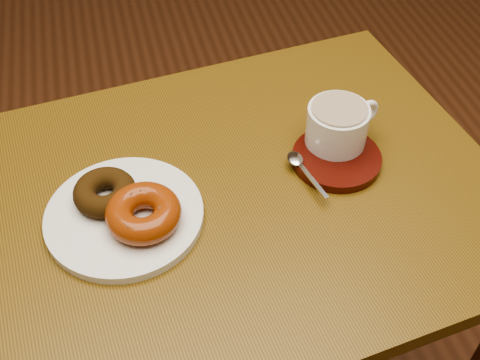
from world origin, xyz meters
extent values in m
plane|color=brown|center=(0.00, 0.00, 0.00)|extent=(6.00, 6.00, 0.00)
cube|color=brown|center=(-0.05, -0.16, 0.76)|extent=(0.90, 0.72, 0.03)
cylinder|color=#442013|center=(-0.45, 0.07, 0.37)|extent=(0.05, 0.05, 0.75)
cylinder|color=#442013|center=(0.29, 0.16, 0.37)|extent=(0.05, 0.05, 0.75)
cylinder|color=white|center=(-0.20, -0.17, 0.79)|extent=(0.29, 0.29, 0.01)
torus|color=#34200A|center=(-0.23, -0.14, 0.81)|extent=(0.10, 0.10, 0.03)
torus|color=#85360E|center=(-0.18, -0.20, 0.81)|extent=(0.14, 0.14, 0.04)
cube|color=#4A2C18|center=(-0.14, -0.20, 0.83)|extent=(0.01, 0.00, 0.00)
cube|color=#4A2C18|center=(-0.15, -0.18, 0.83)|extent=(0.01, 0.01, 0.00)
cube|color=#4A2C18|center=(-0.16, -0.17, 0.83)|extent=(0.01, 0.01, 0.00)
cube|color=#4A2C18|center=(-0.18, -0.16, 0.83)|extent=(0.01, 0.01, 0.00)
cube|color=#4A2C18|center=(-0.20, -0.17, 0.83)|extent=(0.01, 0.01, 0.00)
cube|color=#4A2C18|center=(-0.21, -0.19, 0.83)|extent=(0.01, 0.01, 0.00)
cube|color=#4A2C18|center=(-0.21, -0.21, 0.83)|extent=(0.01, 0.01, 0.00)
cube|color=#4A2C18|center=(-0.20, -0.22, 0.83)|extent=(0.01, 0.01, 0.00)
cube|color=#4A2C18|center=(-0.18, -0.23, 0.83)|extent=(0.01, 0.01, 0.00)
cube|color=#4A2C18|center=(-0.16, -0.23, 0.83)|extent=(0.01, 0.01, 0.00)
cube|color=#4A2C18|center=(-0.15, -0.22, 0.83)|extent=(0.01, 0.01, 0.00)
cylinder|color=#3A0C07|center=(0.13, -0.14, 0.79)|extent=(0.18, 0.18, 0.01)
cylinder|color=white|center=(0.14, -0.10, 0.83)|extent=(0.10, 0.10, 0.06)
cylinder|color=brown|center=(0.14, -0.10, 0.86)|extent=(0.09, 0.09, 0.00)
torus|color=white|center=(0.19, -0.09, 0.83)|extent=(0.05, 0.02, 0.04)
ellipsoid|color=silver|center=(0.06, -0.13, 0.80)|extent=(0.02, 0.03, 0.01)
cube|color=silver|center=(0.08, -0.18, 0.80)|extent=(0.03, 0.09, 0.00)
camera|label=1|loc=(-0.18, -0.75, 1.44)|focal=45.00mm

